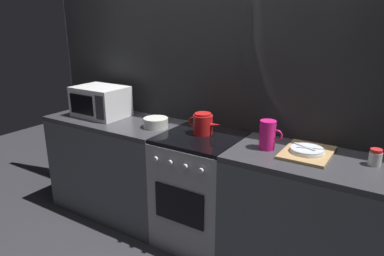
% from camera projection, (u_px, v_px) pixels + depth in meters
% --- Properties ---
extents(ground_plane, '(8.00, 8.00, 0.00)m').
position_uv_depth(ground_plane, '(200.00, 238.00, 2.94)').
color(ground_plane, '#2D2D33').
extents(back_wall, '(3.60, 0.05, 2.40)m').
position_uv_depth(back_wall, '(222.00, 90.00, 2.84)').
color(back_wall, gray).
rests_on(back_wall, ground_plane).
extents(counter_left, '(1.20, 0.60, 0.90)m').
position_uv_depth(counter_left, '(117.00, 165.00, 3.27)').
color(counter_left, '#515459').
rests_on(counter_left, ground_plane).
extents(stove_unit, '(0.60, 0.63, 0.90)m').
position_uv_depth(stove_unit, '(200.00, 189.00, 2.81)').
color(stove_unit, '#9E9EA3').
rests_on(stove_unit, ground_plane).
extents(counter_right, '(1.20, 0.60, 0.90)m').
position_uv_depth(counter_right, '(316.00, 223.00, 2.35)').
color(counter_right, '#515459').
rests_on(counter_right, ground_plane).
extents(microwave, '(0.46, 0.35, 0.27)m').
position_uv_depth(microwave, '(101.00, 101.00, 3.18)').
color(microwave, white).
rests_on(microwave, counter_left).
extents(kettle, '(0.28, 0.15, 0.17)m').
position_uv_depth(kettle, '(203.00, 124.00, 2.69)').
color(kettle, red).
rests_on(kettle, stove_unit).
extents(mixing_bowl, '(0.20, 0.20, 0.08)m').
position_uv_depth(mixing_bowl, '(156.00, 123.00, 2.87)').
color(mixing_bowl, silver).
rests_on(mixing_bowl, counter_left).
extents(pitcher, '(0.16, 0.11, 0.20)m').
position_uv_depth(pitcher, '(268.00, 135.00, 2.38)').
color(pitcher, '#E5197A').
rests_on(pitcher, counter_right).
extents(dish_pile, '(0.30, 0.40, 0.06)m').
position_uv_depth(dish_pile, '(307.00, 152.00, 2.31)').
color(dish_pile, tan).
rests_on(dish_pile, counter_right).
extents(spice_jar, '(0.08, 0.08, 0.10)m').
position_uv_depth(spice_jar, '(375.00, 157.00, 2.13)').
color(spice_jar, silver).
rests_on(spice_jar, counter_right).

